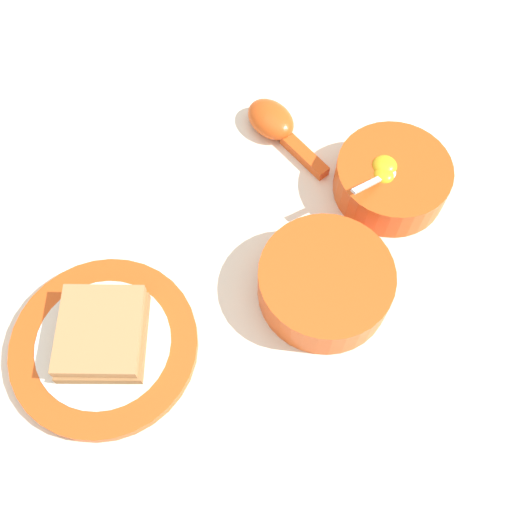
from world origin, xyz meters
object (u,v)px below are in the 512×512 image
toast_plate (104,345)px  soup_spoon (275,124)px  congee_bowl (325,282)px  egg_bowl (392,178)px  toast_sandwich (102,334)px

toast_plate → soup_spoon: size_ratio=1.42×
toast_plate → congee_bowl: 0.26m
egg_bowl → toast_plate: (0.38, -0.10, -0.02)m
toast_sandwich → soup_spoon: bearing=-169.4°
toast_sandwich → congee_bowl: size_ratio=0.91×
egg_bowl → soup_spoon: egg_bowl is taller
toast_sandwich → soup_spoon: (-0.35, -0.07, -0.01)m
egg_bowl → congee_bowl: (0.17, 0.03, 0.00)m
toast_sandwich → egg_bowl: bearing=164.9°
soup_spoon → toast_plate: bearing=11.0°
soup_spoon → congee_bowl: (0.13, 0.20, 0.01)m
toast_sandwich → congee_bowl: congee_bowl is taller
toast_sandwich → toast_plate: bearing=30.6°
egg_bowl → toast_sandwich: size_ratio=1.09×
toast_plate → soup_spoon: (-0.35, -0.07, 0.01)m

